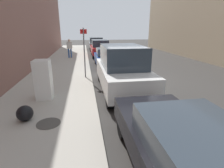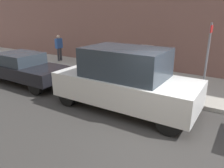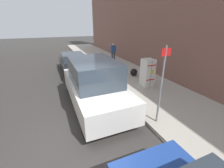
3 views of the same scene
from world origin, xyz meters
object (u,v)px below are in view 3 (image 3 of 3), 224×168
object	(u,v)px
parked_sedan_dark	(74,63)
street_sign_post	(162,83)
pedestrian_standing_near	(113,51)
discarded_refrigerator	(147,73)
parked_van_white	(94,85)
trash_bag	(134,72)

from	to	relation	value
parked_sedan_dark	street_sign_post	bearing A→B (deg)	102.50
pedestrian_standing_near	parked_sedan_dark	distance (m)	4.30
discarded_refrigerator	parked_sedan_dark	bearing A→B (deg)	-54.08
pedestrian_standing_near	parked_van_white	size ratio (longest dim) A/B	0.34
trash_bag	parked_van_white	xyz separation A→B (m)	(3.59, 2.65, 0.66)
street_sign_post	pedestrian_standing_near	world-z (taller)	street_sign_post
trash_bag	discarded_refrigerator	bearing A→B (deg)	82.96
trash_bag	parked_sedan_dark	world-z (taller)	parked_sedan_dark
trash_bag	pedestrian_standing_near	xyz separation A→B (m)	(-0.37, -4.45, 0.72)
discarded_refrigerator	parked_van_white	size ratio (longest dim) A/B	0.32
trash_bag	parked_van_white	size ratio (longest dim) A/B	0.10
discarded_refrigerator	pedestrian_standing_near	distance (m)	6.32
discarded_refrigerator	trash_bag	bearing A→B (deg)	-97.04
discarded_refrigerator	trash_bag	size ratio (longest dim) A/B	3.20
discarded_refrigerator	pedestrian_standing_near	bearing A→B (deg)	-95.46
trash_bag	parked_sedan_dark	xyz separation A→B (m)	(3.59, -2.80, 0.35)
discarded_refrigerator	street_sign_post	distance (m)	3.54
trash_bag	parked_van_white	distance (m)	4.51
parked_sedan_dark	parked_van_white	xyz separation A→B (m)	(-0.00, 5.46, 0.31)
trash_bag	parked_sedan_dark	size ratio (longest dim) A/B	0.11
discarded_refrigerator	parked_van_white	bearing A→B (deg)	13.69
trash_bag	pedestrian_standing_near	size ratio (longest dim) A/B	0.29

